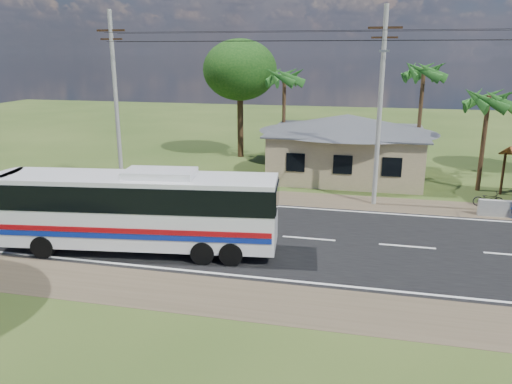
% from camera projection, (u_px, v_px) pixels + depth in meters
% --- Properties ---
extents(ground, '(120.00, 120.00, 0.00)m').
position_uv_depth(ground, '(309.00, 239.00, 23.68)').
color(ground, '#294016').
rests_on(ground, ground).
extents(road, '(120.00, 16.00, 0.03)m').
position_uv_depth(road, '(309.00, 239.00, 23.68)').
color(road, black).
rests_on(road, ground).
extents(house, '(12.40, 10.00, 5.00)m').
position_uv_depth(house, '(347.00, 139.00, 34.95)').
color(house, tan).
rests_on(house, ground).
extents(utility_poles, '(32.80, 2.22, 11.00)m').
position_uv_depth(utility_poles, '(374.00, 104.00, 27.63)').
color(utility_poles, '#9E9E99').
rests_on(utility_poles, ground).
extents(palm_near, '(2.80, 2.80, 6.70)m').
position_uv_depth(palm_near, '(488.00, 100.00, 30.43)').
color(palm_near, '#47301E').
rests_on(palm_near, ground).
extents(palm_mid, '(2.80, 2.80, 8.20)m').
position_uv_depth(palm_mid, '(424.00, 73.00, 35.00)').
color(palm_mid, '#47301E').
rests_on(palm_mid, ground).
extents(palm_far, '(2.80, 2.80, 7.70)m').
position_uv_depth(palm_far, '(284.00, 78.00, 37.74)').
color(palm_far, '#47301E').
rests_on(palm_far, ground).
extents(tree_behind_house, '(6.00, 6.00, 9.61)m').
position_uv_depth(tree_behind_house, '(240.00, 70.00, 40.35)').
color(tree_behind_house, '#47301E').
rests_on(tree_behind_house, ground).
extents(coach_bus, '(12.24, 4.04, 3.73)m').
position_uv_depth(coach_bus, '(139.00, 205.00, 21.68)').
color(coach_bus, silver).
rests_on(coach_bus, ground).
extents(motorcycle, '(1.72, 0.72, 0.88)m').
position_uv_depth(motorcycle, '(488.00, 199.00, 28.56)').
color(motorcycle, black).
rests_on(motorcycle, ground).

